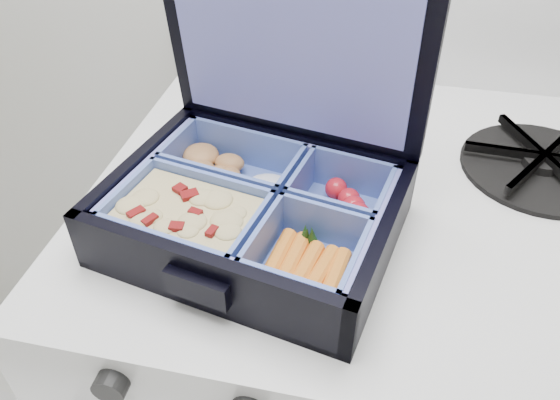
% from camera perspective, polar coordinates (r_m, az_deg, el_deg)
% --- Properties ---
extents(stove, '(0.53, 0.53, 0.79)m').
position_cam_1_polar(stove, '(0.87, 5.90, -18.39)').
color(stove, white).
rests_on(stove, floor).
extents(bento_box, '(0.27, 0.23, 0.06)m').
position_cam_1_polar(bento_box, '(0.48, -2.73, -1.17)').
color(bento_box, black).
rests_on(bento_box, stove).
extents(burner_grate, '(0.17, 0.17, 0.02)m').
position_cam_1_polar(burner_grate, '(0.63, 25.78, 3.75)').
color(burner_grate, black).
rests_on(burner_grate, stove).
extents(burner_grate_rear, '(0.21, 0.21, 0.02)m').
position_cam_1_polar(burner_grate_rear, '(0.68, 1.79, 10.37)').
color(burner_grate_rear, black).
rests_on(burner_grate_rear, stove).
extents(fork, '(0.09, 0.18, 0.01)m').
position_cam_1_polar(fork, '(0.58, 2.32, 3.99)').
color(fork, silver).
rests_on(fork, stove).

